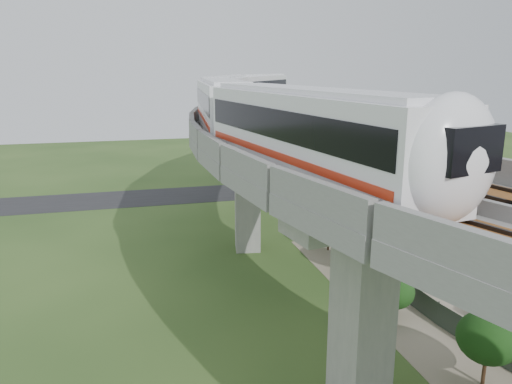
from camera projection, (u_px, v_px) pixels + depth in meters
The scene contains 14 objects.
ground at pixel (272, 305), 32.06m from camera, with size 160.00×160.00×0.00m, color #2A471C.
dirt_lot at pixel (480, 293), 33.62m from camera, with size 18.00×26.00×0.04m, color gray.
asphalt_road at pixel (202, 194), 60.22m from camera, with size 60.00×8.00×0.03m, color #232326.
viaduct at pixel (333, 164), 30.82m from camera, with size 19.58×73.98×11.40m.
metro_train at pixel (250, 99), 41.20m from camera, with size 17.99×59.93×3.64m.
fence at pixel (408, 278), 34.28m from camera, with size 3.87×38.73×1.50m.
tree_0 at pixel (308, 184), 56.86m from camera, with size 3.20×3.20×3.26m.
tree_1 at pixel (320, 205), 47.37m from camera, with size 2.76×2.76×3.35m.
tree_2 at pixel (329, 223), 41.07m from camera, with size 2.49×2.49×3.46m.
tree_3 at pixel (355, 244), 36.67m from camera, with size 2.99×2.99×3.46m.
tree_4 at pixel (394, 291), 30.12m from camera, with size 2.46×2.46×2.73m.
tree_5 at pixel (488, 338), 23.30m from camera, with size 2.88×2.88×3.78m.
car_white at pixel (499, 313), 29.80m from camera, with size 1.25×3.11×1.06m, color silver.
car_dark at pixel (403, 272), 35.38m from camera, with size 1.89×4.66×1.35m, color black.
Camera 1 is at (-8.45, -28.13, 14.80)m, focal length 35.00 mm.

